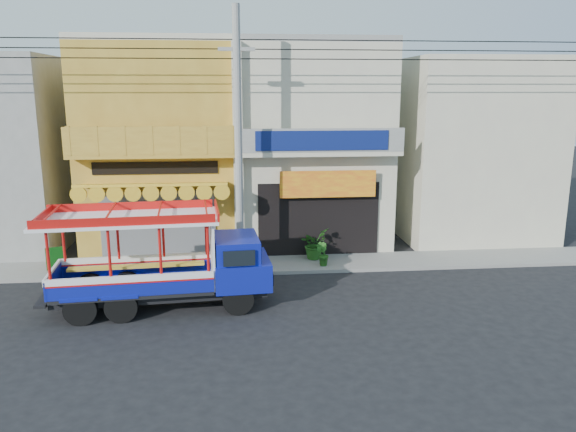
# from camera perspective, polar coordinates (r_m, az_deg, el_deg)

# --- Properties ---
(ground) EXTENTS (90.00, 90.00, 0.00)m
(ground) POSITION_cam_1_polar(r_m,az_deg,el_deg) (16.88, -1.19, -9.28)
(ground) COLOR black
(ground) RESTS_ON ground
(sidewalk) EXTENTS (30.00, 2.00, 0.12)m
(sidewalk) POSITION_cam_1_polar(r_m,az_deg,el_deg) (20.62, -2.05, -4.97)
(sidewalk) COLOR slate
(sidewalk) RESTS_ON ground
(shophouse_left) EXTENTS (6.00, 7.50, 8.24)m
(shophouse_left) POSITION_cam_1_polar(r_m,az_deg,el_deg) (23.84, -12.45, 7.10)
(shophouse_left) COLOR #AC7D26
(shophouse_left) RESTS_ON ground
(shophouse_right) EXTENTS (6.00, 6.75, 8.24)m
(shophouse_right) POSITION_cam_1_polar(r_m,az_deg,el_deg) (23.89, 2.11, 7.39)
(shophouse_right) COLOR beige
(shophouse_right) RESTS_ON ground
(party_pilaster) EXTENTS (0.35, 0.30, 8.00)m
(party_pilaster) POSITION_cam_1_polar(r_m,az_deg,el_deg) (20.59, -5.08, 6.19)
(party_pilaster) COLOR beige
(party_pilaster) RESTS_ON ground
(filler_building_right) EXTENTS (6.00, 6.00, 7.60)m
(filler_building_right) POSITION_cam_1_polar(r_m,az_deg,el_deg) (25.83, 17.78, 6.52)
(filler_building_right) COLOR beige
(filler_building_right) RESTS_ON ground
(utility_pole) EXTENTS (28.00, 0.26, 9.00)m
(utility_pole) POSITION_cam_1_polar(r_m,az_deg,el_deg) (18.95, -4.64, 8.77)
(utility_pole) COLOR gray
(utility_pole) RESTS_ON ground
(songthaew_truck) EXTENTS (6.63, 2.58, 3.03)m
(songthaew_truck) POSITION_cam_1_polar(r_m,az_deg,el_deg) (16.76, -11.30, -4.41)
(songthaew_truck) COLOR black
(songthaew_truck) RESTS_ON ground
(green_sign) EXTENTS (0.57, 0.41, 0.89)m
(green_sign) POSITION_cam_1_polar(r_m,az_deg,el_deg) (21.12, -22.59, -4.31)
(green_sign) COLOR black
(green_sign) RESTS_ON sidewalk
(potted_plant_a) EXTENTS (1.33, 1.35, 1.14)m
(potted_plant_a) POSITION_cam_1_polar(r_m,az_deg,el_deg) (21.03, 2.66, -2.83)
(potted_plant_a) COLOR #215618
(potted_plant_a) RESTS_ON sidewalk
(potted_plant_b) EXTENTS (0.60, 0.58, 0.84)m
(potted_plant_b) POSITION_cam_1_polar(r_m,az_deg,el_deg) (20.26, 3.51, -3.89)
(potted_plant_b) COLOR #215618
(potted_plant_b) RESTS_ON sidewalk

